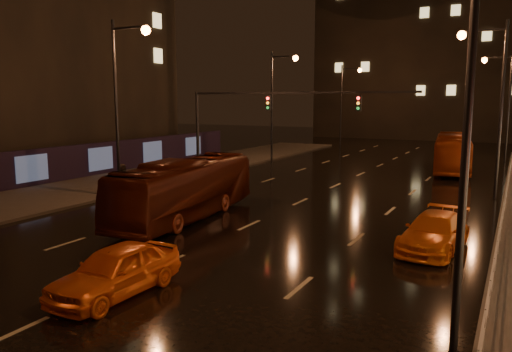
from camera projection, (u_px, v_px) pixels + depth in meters
The scene contains 12 objects.
ground at pixel (325, 190), 31.41m from camera, with size 140.00×140.00×0.00m, color black.
sidewalk_left at pixel (107, 184), 33.25m from camera, with size 7.00×70.00×0.15m, color #38332D.
building_distant at pixel (477, 14), 72.34m from camera, with size 44.00×16.00×36.00m, color black.
hoarding_left at pixel (30, 169), 32.15m from camera, with size 0.30×46.00×2.50m, color black.
traffic_signal at pixel (254, 114), 33.03m from camera, with size 15.31×0.32×6.20m.
streetlight_right at pixel (437, 62), 10.59m from camera, with size 2.64×0.50×10.00m.
railing_right at pixel (505, 196), 24.82m from camera, with size 0.05×56.00×1.00m.
bus_red at pixel (186, 189), 23.87m from camera, with size 2.40×10.26×2.86m, color #4C160A.
bus_curb at pixel (453, 153), 39.71m from camera, with size 2.52×10.78×3.00m, color maroon.
taxi_near at pixel (116, 270), 14.45m from camera, with size 1.74×4.33×1.48m, color orange.
taxi_far at pixel (434, 232), 18.87m from camera, with size 1.92×4.72×1.37m, color orange.
pedestrian_c at pixel (123, 176), 30.92m from camera, with size 0.78×0.51×1.59m, color black.
Camera 1 is at (10.57, -9.38, 5.62)m, focal length 35.00 mm.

